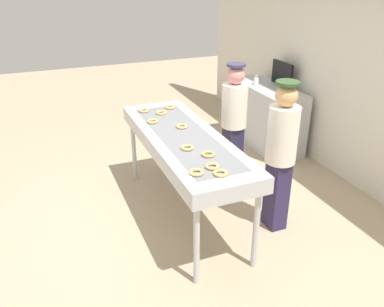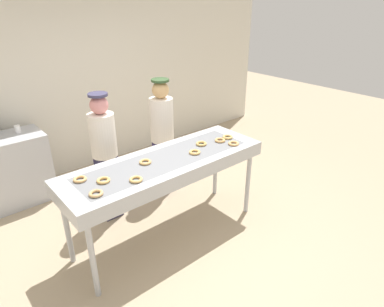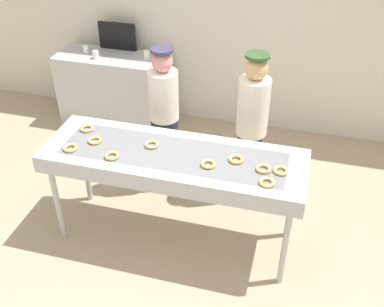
% 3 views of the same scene
% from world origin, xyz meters
% --- Properties ---
extents(ground_plane, '(16.00, 16.00, 0.00)m').
position_xyz_m(ground_plane, '(0.00, 0.00, 0.00)').
color(ground_plane, tan).
extents(back_wall, '(8.00, 0.12, 3.32)m').
position_xyz_m(back_wall, '(0.00, 2.38, 1.66)').
color(back_wall, silver).
rests_on(back_wall, ground).
extents(fryer_conveyor, '(2.33, 0.76, 1.00)m').
position_xyz_m(fryer_conveyor, '(0.00, 0.00, 0.92)').
color(fryer_conveyor, '#B7BABF').
rests_on(fryer_conveyor, ground).
extents(glazed_donut_0, '(0.18, 0.18, 0.03)m').
position_xyz_m(glazed_donut_0, '(0.85, -0.21, 1.02)').
color(glazed_donut_0, '#EEB06A').
rests_on(glazed_donut_0, fryer_conveyor).
extents(glazed_donut_1, '(0.14, 0.14, 0.03)m').
position_xyz_m(glazed_donut_1, '(0.94, -0.02, 1.02)').
color(glazed_donut_1, '#E2B766').
rests_on(glazed_donut_1, fryer_conveyor).
extents(glazed_donut_2, '(0.13, 0.13, 0.03)m').
position_xyz_m(glazed_donut_2, '(0.79, -0.04, 1.02)').
color(glazed_donut_2, '#E9AF68').
rests_on(glazed_donut_2, fryer_conveyor).
extents(glazed_donut_3, '(0.18, 0.18, 0.03)m').
position_xyz_m(glazed_donut_3, '(0.55, 0.03, 1.02)').
color(glazed_donut_3, '#DBAD5E').
rests_on(glazed_donut_3, fryer_conveyor).
extents(glazed_donut_4, '(0.17, 0.17, 0.03)m').
position_xyz_m(glazed_donut_4, '(-0.90, -0.18, 1.02)').
color(glazed_donut_4, tan).
rests_on(glazed_donut_4, fryer_conveyor).
extents(glazed_donut_5, '(0.15, 0.15, 0.03)m').
position_xyz_m(glazed_donut_5, '(-0.90, 0.16, 1.02)').
color(glazed_donut_5, '#DFA865').
rests_on(glazed_donut_5, fryer_conveyor).
extents(glazed_donut_6, '(0.16, 0.16, 0.03)m').
position_xyz_m(glazed_donut_6, '(0.34, -0.09, 1.02)').
color(glazed_donut_6, '#EAB664').
rests_on(glazed_donut_6, fryer_conveyor).
extents(glazed_donut_7, '(0.16, 0.16, 0.03)m').
position_xyz_m(glazed_donut_7, '(-0.49, -0.19, 1.02)').
color(glazed_donut_7, '#E4B164').
rests_on(glazed_donut_7, fryer_conveyor).
extents(glazed_donut_8, '(0.18, 0.18, 0.03)m').
position_xyz_m(glazed_donut_8, '(-0.22, 0.06, 1.02)').
color(glazed_donut_8, '#E4B167').
rests_on(glazed_donut_8, fryer_conveyor).
extents(glazed_donut_9, '(0.18, 0.18, 0.03)m').
position_xyz_m(glazed_donut_9, '(-0.74, -0.01, 1.02)').
color(glazed_donut_9, '#E9B160').
rests_on(glazed_donut_9, fryer_conveyor).
extents(worker_baker, '(0.31, 0.31, 1.64)m').
position_xyz_m(worker_baker, '(0.56, 0.85, 0.92)').
color(worker_baker, '#2B2349').
rests_on(worker_baker, ground).
extents(worker_assistant, '(0.30, 0.30, 1.63)m').
position_xyz_m(worker_assistant, '(-0.33, 0.77, 0.90)').
color(worker_assistant, '#242141').
rests_on(worker_assistant, ground).
extents(paper_cup_1, '(0.08, 0.08, 0.10)m').
position_xyz_m(paper_cup_1, '(-0.96, 1.99, 1.01)').
color(paper_cup_1, white).
rests_on(paper_cup_1, prep_counter).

